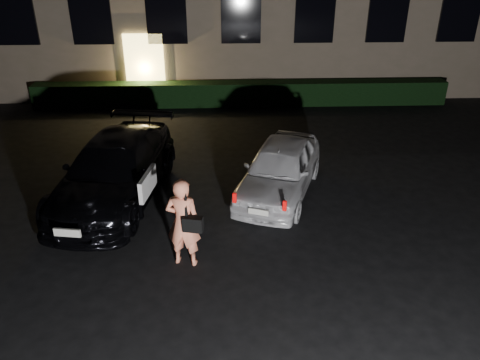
{
  "coord_description": "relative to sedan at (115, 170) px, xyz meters",
  "views": [
    {
      "loc": [
        -0.72,
        -6.21,
        5.33
      ],
      "look_at": [
        -0.39,
        2.0,
        1.17
      ],
      "focal_mm": 35.0,
      "sensor_mm": 36.0,
      "label": 1
    }
  ],
  "objects": [
    {
      "name": "ground",
      "position": [
        3.2,
        -3.57,
        -0.7
      ],
      "size": [
        80.0,
        80.0,
        0.0
      ],
      "primitive_type": "plane",
      "color": "black",
      "rests_on": "ground"
    },
    {
      "name": "hedge",
      "position": [
        3.2,
        6.93,
        -0.27
      ],
      "size": [
        15.0,
        0.7,
        0.85
      ],
      "primitive_type": "cube",
      "color": "black",
      "rests_on": "ground"
    },
    {
      "name": "sedan",
      "position": [
        0.0,
        0.0,
        0.0
      ],
      "size": [
        2.69,
        5.07,
        1.4
      ],
      "rotation": [
        0.0,
        0.0,
        -0.16
      ],
      "color": "black",
      "rests_on": "ground"
    },
    {
      "name": "hatch",
      "position": [
        3.81,
        0.06,
        -0.07
      ],
      "size": [
        2.68,
        3.99,
        1.26
      ],
      "rotation": [
        0.0,
        0.0,
        -0.36
      ],
      "color": "white",
      "rests_on": "ground"
    },
    {
      "name": "man",
      "position": [
        1.75,
        -2.62,
        0.18
      ],
      "size": [
        0.73,
        0.55,
        1.74
      ],
      "rotation": [
        0.0,
        0.0,
        2.93
      ],
      "color": "#FF8C68",
      "rests_on": "ground"
    }
  ]
}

